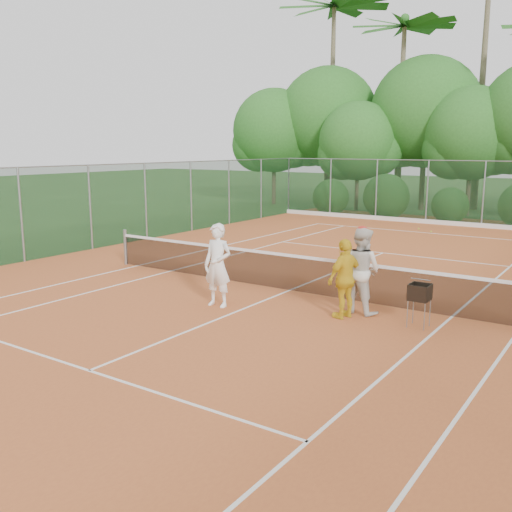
% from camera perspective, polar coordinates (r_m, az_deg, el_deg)
% --- Properties ---
extents(ground, '(120.00, 120.00, 0.00)m').
position_cam_1_polar(ground, '(14.65, 3.27, -3.57)').
color(ground, '#244A1A').
rests_on(ground, ground).
extents(clay_court, '(18.00, 36.00, 0.02)m').
position_cam_1_polar(clay_court, '(14.65, 3.27, -3.54)').
color(clay_court, '#BF5E2C').
rests_on(clay_court, ground).
extents(tennis_net, '(11.97, 0.10, 1.10)m').
position_cam_1_polar(tennis_net, '(14.53, 3.30, -1.54)').
color(tennis_net, gray).
rests_on(tennis_net, clay_court).
extents(player_white, '(0.73, 0.50, 1.92)m').
position_cam_1_polar(player_white, '(13.08, -3.85, -0.93)').
color(player_white, white).
rests_on(player_white, clay_court).
extents(player_center_grp, '(1.06, 0.90, 1.95)m').
position_cam_1_polar(player_center_grp, '(12.75, 10.45, -1.40)').
color(player_center_grp, silver).
rests_on(player_center_grp, clay_court).
extents(player_yellow, '(0.69, 1.09, 1.72)m').
position_cam_1_polar(player_yellow, '(12.33, 8.92, -2.24)').
color(player_yellow, gold).
rests_on(player_yellow, clay_court).
extents(ball_hopper, '(0.39, 0.39, 0.90)m').
position_cam_1_polar(ball_hopper, '(12.04, 16.06, -3.58)').
color(ball_hopper, gray).
rests_on(ball_hopper, clay_court).
extents(stray_ball_a, '(0.07, 0.07, 0.07)m').
position_cam_1_polar(stray_ball_a, '(25.71, 17.10, 2.36)').
color(stray_ball_a, '#AECF30').
rests_on(stray_ball_a, clay_court).
extents(stray_ball_b, '(0.07, 0.07, 0.07)m').
position_cam_1_polar(stray_ball_b, '(26.43, 15.96, 2.64)').
color(stray_ball_b, '#BCDD33').
rests_on(stray_ball_b, clay_court).
extents(court_markings, '(11.03, 23.83, 0.01)m').
position_cam_1_polar(court_markings, '(14.65, 3.28, -3.49)').
color(court_markings, white).
rests_on(court_markings, clay_court).
extents(fence_back, '(18.07, 0.07, 3.00)m').
position_cam_1_polar(fence_back, '(28.23, 19.24, 5.95)').
color(fence_back, '#19381E').
rests_on(fence_back, clay_court).
extents(fence_left, '(0.07, 33.07, 3.00)m').
position_cam_1_polar(fence_left, '(19.58, -22.44, 3.81)').
color(fence_left, '#19381E').
rests_on(fence_left, clay_court).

